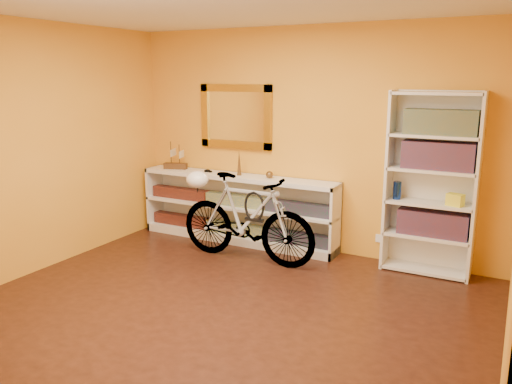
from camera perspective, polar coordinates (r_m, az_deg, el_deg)
The scene contains 23 objects.
floor at distance 4.63m, azimuth -4.15°, elevation -13.35°, with size 4.50×4.00×0.01m, color black.
ceiling at distance 4.19m, azimuth -4.77°, elevation 20.62°, with size 4.50×4.00×0.01m, color silver.
back_wall at distance 5.99m, azimuth 5.85°, elevation 5.72°, with size 4.50×0.01×2.60m, color orange.
left_wall at distance 5.73m, azimuth -23.95°, elevation 4.37°, with size 0.01×4.00×2.60m, color orange.
gilt_mirror at distance 6.35m, azimuth -2.29°, elevation 8.43°, with size 0.98×0.06×0.78m, color olive.
wall_socket at distance 5.93m, azimuth 13.67°, elevation -5.07°, with size 0.09×0.01×0.09m, color silver.
console_unit at distance 6.36m, azimuth -2.13°, elevation -1.85°, with size 2.60×0.35×0.85m, color silver, non-canonical shape.
cd_row_lower at distance 6.41m, azimuth -2.20°, elevation -4.10°, with size 2.50×0.13×0.14m, color black.
cd_row_upper at distance 6.31m, azimuth -2.22°, elevation -0.93°, with size 2.50×0.13×0.14m, color navy.
model_ship at distance 6.74m, azimuth -9.03°, elevation 4.08°, with size 0.30×0.11×0.36m, color #3E2511, non-canonical shape.
toy_car at distance 6.48m, azimuth -5.37°, elevation 2.24°, with size 0.00×0.00×0.00m, color black.
bronze_ornament at distance 6.22m, azimuth -1.90°, elevation 3.29°, with size 0.05×0.05×0.31m, color brown.
decorative_orb at distance 6.05m, azimuth 1.52°, elevation 1.95°, with size 0.09×0.09×0.09m, color brown.
bookcase at distance 5.52m, azimuth 18.98°, elevation 0.79°, with size 0.90×0.30×1.90m, color silver, non-canonical shape.
book_row_a at distance 5.60m, azimuth 19.18°, elevation -3.31°, with size 0.70×0.22×0.26m, color maroon.
book_row_b at distance 5.46m, azimuth 19.73°, elevation 3.87°, with size 0.70×0.22×0.28m, color maroon.
book_row_c at distance 5.42m, azimuth 19.99°, elevation 7.37°, with size 0.70×0.22×0.25m, color #1B4F5F.
travel_mug at distance 5.57m, azimuth 15.51°, elevation 0.18°, with size 0.08×0.08×0.19m, color navy.
red_tin at distance 5.49m, azimuth 17.42°, elevation 7.29°, with size 0.15×0.15×0.19m, color maroon.
yellow_bag at distance 5.47m, azimuth 21.39°, elevation -0.82°, with size 0.16×0.10×0.12m, color yellow.
bicycle at distance 5.66m, azimuth -1.08°, elevation -2.93°, with size 1.69×0.44×0.99m, color silver.
helmet at distance 5.91m, azimuth -6.58°, elevation 1.40°, with size 0.26×0.25×0.20m, color white.
u_lock at distance 5.58m, azimuth -0.19°, elevation -1.59°, with size 0.25×0.25×0.03m, color black.
Camera 1 is at (2.22, -3.51, 2.03)m, focal length 35.75 mm.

